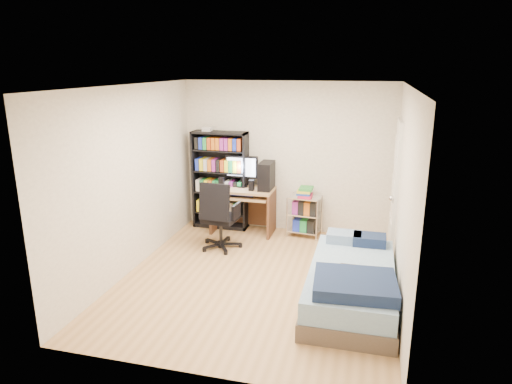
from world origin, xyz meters
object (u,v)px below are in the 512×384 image
(media_shelf, at_px, (220,179))
(office_chair, at_px, (220,227))
(computer_desk, at_px, (250,192))
(bed, at_px, (352,283))

(media_shelf, bearing_deg, office_chair, -72.63)
(computer_desk, xyz_separation_m, bed, (1.80, -2.04, -0.44))
(bed, bearing_deg, office_chair, 149.77)
(computer_desk, bearing_deg, bed, -48.58)
(bed, bearing_deg, media_shelf, 137.58)
(media_shelf, height_order, office_chair, media_shelf)
(office_chair, bearing_deg, computer_desk, 77.72)
(computer_desk, bearing_deg, office_chair, -106.57)
(media_shelf, xyz_separation_m, computer_desk, (0.55, -0.11, -0.16))
(media_shelf, distance_m, bed, 3.24)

